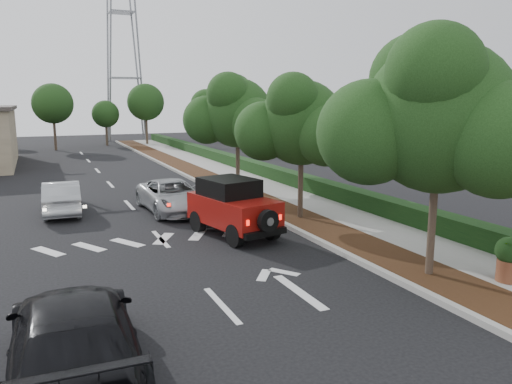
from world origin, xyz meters
TOP-DOWN VIEW (x-y plane):
  - ground at (0.00, 0.00)m, footprint 120.00×120.00m
  - curb at (4.60, 12.00)m, footprint 0.20×70.00m
  - planting_strip at (5.60, 12.00)m, footprint 1.80×70.00m
  - sidewalk at (7.50, 12.00)m, footprint 2.00×70.00m
  - hedge at (8.90, 12.00)m, footprint 0.80×70.00m
  - transmission_tower at (6.00, 48.00)m, footprint 7.00×4.00m
  - street_tree_near at (5.60, -0.50)m, footprint 3.80×3.80m
  - street_tree_mid at (5.60, 6.50)m, footprint 3.20×3.20m
  - street_tree_far at (5.60, 13.00)m, footprint 3.40×3.40m
  - red_jeep at (2.38, 5.62)m, footprint 2.40×3.99m
  - silver_suv_ahead at (1.46, 9.99)m, footprint 2.37×4.81m
  - black_suv_oncoming at (-3.27, -1.82)m, footprint 2.22×5.15m
  - silver_sedan_oncoming at (-2.79, 11.49)m, footprint 1.59×4.11m
  - terracotta_planter at (6.98, -1.75)m, footprint 0.69×0.69m

SIDE VIEW (x-z plane):
  - ground at x=0.00m, z-range 0.00..0.00m
  - transmission_tower at x=6.00m, z-range -14.00..14.00m
  - street_tree_near at x=5.60m, z-range -2.96..2.96m
  - street_tree_mid at x=5.60m, z-range -2.66..2.66m
  - street_tree_far at x=5.60m, z-range -2.81..2.81m
  - planting_strip at x=5.60m, z-range 0.00..0.12m
  - sidewalk at x=7.50m, z-range 0.00..0.12m
  - curb at x=4.60m, z-range 0.00..0.15m
  - hedge at x=8.90m, z-range 0.00..0.80m
  - silver_suv_ahead at x=1.46m, z-range 0.00..1.31m
  - silver_sedan_oncoming at x=-2.79m, z-range 0.00..1.34m
  - black_suv_oncoming at x=-3.27m, z-range 0.00..1.48m
  - terracotta_planter at x=6.98m, z-range 0.21..1.42m
  - red_jeep at x=2.38m, z-range 0.02..1.97m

